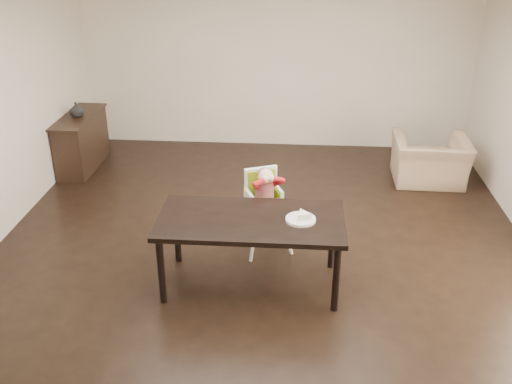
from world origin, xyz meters
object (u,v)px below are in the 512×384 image
(dining_table, at_px, (251,225))
(sideboard, at_px, (82,142))
(high_chair, at_px, (264,192))
(armchair, at_px, (431,153))

(dining_table, distance_m, sideboard, 3.91)
(dining_table, xyz_separation_m, sideboard, (-2.72, 2.80, -0.27))
(dining_table, xyz_separation_m, high_chair, (0.08, 0.74, 0.01))
(high_chair, height_order, armchair, high_chair)
(armchair, xyz_separation_m, sideboard, (-4.98, 0.17, -0.04))
(high_chair, bearing_deg, armchair, 18.81)
(high_chair, xyz_separation_m, armchair, (2.18, 1.90, -0.25))
(dining_table, bearing_deg, armchair, 49.36)
(high_chair, bearing_deg, sideboard, 121.42)
(high_chair, height_order, sideboard, high_chair)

